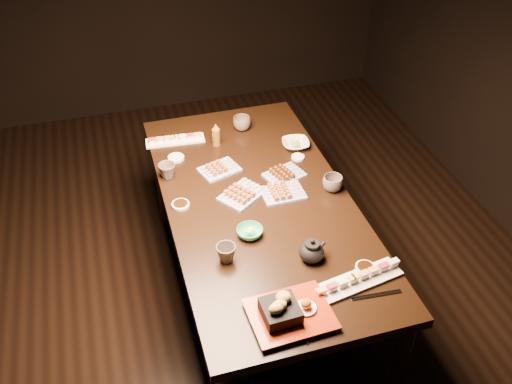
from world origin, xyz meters
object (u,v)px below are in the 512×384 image
(tempura_tray, at_px, (291,307))
(teacup_near_left, at_px, (226,253))
(dining_table, at_px, (259,255))
(sushi_platter_far, at_px, (175,139))
(yakitori_plate_right, at_px, (283,190))
(condiment_bottle, at_px, (216,134))
(teacup_far_right, at_px, (242,123))
(teacup_mid_right, at_px, (333,183))
(teapot, at_px, (312,250))
(teacup_far_left, at_px, (167,171))
(yakitori_plate_center, at_px, (242,192))
(edamame_bowl_green, at_px, (250,232))
(yakitori_plate_left, at_px, (219,167))
(sushi_platter_near, at_px, (358,278))
(edamame_bowl_cream, at_px, (296,144))

(tempura_tray, bearing_deg, teacup_near_left, 111.03)
(dining_table, bearing_deg, sushi_platter_far, 112.26)
(dining_table, distance_m, yakitori_plate_right, 0.42)
(dining_table, height_order, condiment_bottle, condiment_bottle)
(teacup_far_right, bearing_deg, teacup_mid_right, -67.23)
(dining_table, height_order, teapot, teapot)
(sushi_platter_far, bearing_deg, dining_table, 119.43)
(yakitori_plate_right, xyz_separation_m, teacup_far_left, (-0.53, 0.30, 0.01))
(dining_table, relative_size, yakitori_plate_right, 8.58)
(yakitori_plate_center, relative_size, edamame_bowl_green, 1.78)
(teacup_near_left, xyz_separation_m, teacup_far_right, (0.35, 1.02, -0.00))
(teacup_mid_right, relative_size, teacup_far_right, 1.00)
(yakitori_plate_center, relative_size, teacup_mid_right, 2.13)
(yakitori_plate_left, distance_m, teacup_near_left, 0.67)
(yakitori_plate_center, distance_m, yakitori_plate_left, 0.25)
(yakitori_plate_center, relative_size, teacup_near_left, 2.47)
(teacup_far_right, bearing_deg, teacup_far_left, -145.27)
(sushi_platter_near, distance_m, yakitori_plate_right, 0.66)
(sushi_platter_far, relative_size, yakitori_plate_center, 1.51)
(teacup_far_right, bearing_deg, yakitori_plate_center, -105.24)
(sushi_platter_near, xyz_separation_m, yakitori_plate_left, (-0.37, 0.94, 0.00))
(teacup_far_left, relative_size, teacup_far_right, 0.86)
(teapot, relative_size, condiment_bottle, 0.96)
(teacup_far_left, height_order, teapot, teapot)
(yakitori_plate_right, height_order, teacup_near_left, teacup_near_left)
(teacup_mid_right, bearing_deg, teapot, -122.77)
(teacup_near_left, distance_m, teacup_far_left, 0.69)
(yakitori_plate_left, relative_size, teacup_mid_right, 1.96)
(yakitori_plate_left, height_order, teacup_mid_right, teacup_mid_right)
(sushi_platter_near, distance_m, teacup_mid_right, 0.63)
(edamame_bowl_green, bearing_deg, teacup_near_left, -138.79)
(yakitori_plate_right, bearing_deg, sushi_platter_near, -80.84)
(dining_table, xyz_separation_m, teacup_near_left, (-0.25, -0.35, 0.42))
(teacup_near_left, height_order, condiment_bottle, condiment_bottle)
(yakitori_plate_left, height_order, tempura_tray, tempura_tray)
(sushi_platter_far, relative_size, edamame_bowl_green, 2.70)
(dining_table, bearing_deg, teacup_mid_right, -5.19)
(teapot, bearing_deg, dining_table, 83.86)
(yakitori_plate_center, height_order, edamame_bowl_cream, yakitori_plate_center)
(dining_table, height_order, teacup_near_left, teacup_near_left)
(edamame_bowl_cream, bearing_deg, condiment_bottle, 161.02)
(tempura_tray, bearing_deg, yakitori_plate_right, 71.18)
(dining_table, xyz_separation_m, tempura_tray, (-0.09, -0.73, 0.43))
(sushi_platter_far, distance_m, edamame_bowl_green, 0.89)
(teacup_far_left, distance_m, condiment_bottle, 0.39)
(yakitori_plate_center, height_order, teapot, teapot)
(teacup_near_left, distance_m, teacup_mid_right, 0.72)
(dining_table, height_order, yakitori_plate_left, yakitori_plate_left)
(sushi_platter_near, relative_size, condiment_bottle, 2.88)
(sushi_platter_far, height_order, edamame_bowl_green, sushi_platter_far)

